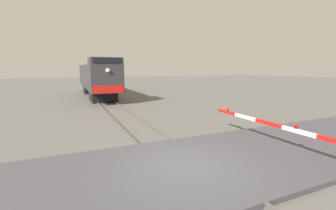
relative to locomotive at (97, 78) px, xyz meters
The scene contains 6 objects.
ground_plane 20.70m from the locomotive, 90.00° to the right, with size 160.00×160.00×0.00m, color #605E59.
rail_track_left 20.71m from the locomotive, 92.00° to the right, with size 0.08×80.00×0.15m, color #59544C.
rail_track_right 20.71m from the locomotive, 88.00° to the right, with size 0.08×80.00×0.15m, color #59544C.
road_surface 20.70m from the locomotive, 90.00° to the right, with size 36.00×5.05×0.15m, color #47474C.
locomotive is the anchor object (origin of this frame).
crossing_gate 22.84m from the locomotive, 80.05° to the right, with size 0.36×7.11×1.21m.
Camera 1 is at (-3.23, -5.92, 3.13)m, focal length 24.37 mm.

